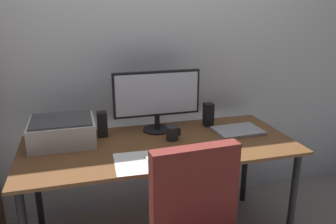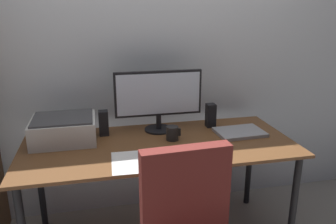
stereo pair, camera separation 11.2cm
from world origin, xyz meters
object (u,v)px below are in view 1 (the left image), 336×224
Objects in this scene: printer at (62,131)px; speaker_right at (208,115)px; keyboard at (171,157)px; laptop at (238,131)px; speaker_left at (102,124)px; coffee_mug at (172,133)px; desk at (160,154)px; mouse at (204,153)px; monitor at (157,97)px.

speaker_right is at bearing 2.82° from printer.
laptop is (0.56, 0.28, 0.00)m from keyboard.
keyboard is 0.58m from speaker_left.
speaker_left is at bearing 156.49° from coffee_mug.
speaker_left reaches higher than coffee_mug.
desk is 0.64m from printer.
mouse is 0.56× the size of speaker_left.
keyboard is 1.71× the size of speaker_left.
speaker_left is at bearing 166.11° from laptop.
laptop is at bearing -50.51° from speaker_right.
speaker_left reaches higher than printer.
monitor is 3.55× the size of speaker_right.
coffee_mug is 0.24× the size of printer.
speaker_right is at bearing 28.28° from desk.
printer is at bearing 141.32° from mouse.
speaker_left reaches higher than mouse.
desk is 0.33m from mouse.
keyboard is 1.71× the size of speaker_right.
monitor reaches higher than printer.
printer reaches higher than keyboard.
desk is 0.25m from keyboard.
monitor is at bearing 104.97° from coffee_mug.
speaker_left is at bearing -178.81° from monitor.
monitor is 1.51× the size of printer.
speaker_right is 1.02m from printer.
printer reaches higher than desk.
laptop is (0.37, 0.29, -0.01)m from mouse.
coffee_mug reaches higher than desk.
laptop reaches higher than desk.
printer is at bearing 147.52° from keyboard.
mouse is 0.90m from printer.
speaker_left is at bearing 11.12° from printer.
coffee_mug is 0.38m from speaker_right.
speaker_left is at bearing 180.00° from speaker_right.
coffee_mug is at bearing -23.51° from speaker_left.
coffee_mug reaches higher than keyboard.
speaker_right is (0.22, 0.47, 0.07)m from mouse.
speaker_right is at bearing 126.86° from laptop.
keyboard reaches higher than desk.
laptop is 0.93m from speaker_left.
mouse is at bearing -144.28° from laptop.
speaker_left is (-0.54, 0.47, 0.07)m from mouse.
laptop is at bearing -6.42° from printer.
monitor is at bearing 157.73° from laptop.
monitor is 3.55× the size of speaker_left.
mouse is (0.20, -0.01, 0.01)m from keyboard.
mouse is at bearing -28.02° from printer.
printer is at bearing 163.30° from desk.
monitor is 0.66m from printer.
printer is (-0.25, -0.05, -0.00)m from speaker_left.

